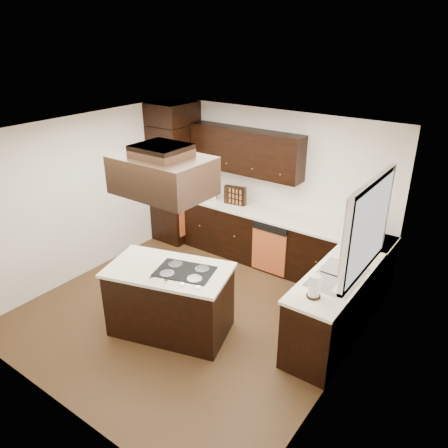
% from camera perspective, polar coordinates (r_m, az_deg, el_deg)
% --- Properties ---
extents(floor, '(4.20, 4.20, 0.02)m').
position_cam_1_polar(floor, '(6.27, -4.02, -11.35)').
color(floor, brown).
rests_on(floor, ground).
extents(ceiling, '(4.20, 4.20, 0.02)m').
position_cam_1_polar(ceiling, '(5.22, -4.84, 11.74)').
color(ceiling, white).
rests_on(ceiling, ground).
extents(wall_back, '(4.20, 0.02, 2.50)m').
position_cam_1_polar(wall_back, '(7.24, 6.36, 4.92)').
color(wall_back, white).
rests_on(wall_back, ground).
extents(wall_front, '(4.20, 0.02, 2.50)m').
position_cam_1_polar(wall_front, '(4.45, -22.31, -10.26)').
color(wall_front, white).
rests_on(wall_front, ground).
extents(wall_left, '(0.02, 4.20, 2.50)m').
position_cam_1_polar(wall_left, '(7.08, -17.66, 3.42)').
color(wall_left, white).
rests_on(wall_left, ground).
extents(wall_right, '(0.02, 4.20, 2.50)m').
position_cam_1_polar(wall_right, '(4.71, 15.93, -7.25)').
color(wall_right, white).
rests_on(wall_right, ground).
extents(oven_column, '(0.65, 0.75, 2.12)m').
position_cam_1_polar(oven_column, '(7.98, -6.34, 5.32)').
color(oven_column, black).
rests_on(oven_column, floor).
extents(wall_oven_face, '(0.05, 0.62, 0.78)m').
position_cam_1_polar(wall_oven_face, '(7.74, -4.41, 5.26)').
color(wall_oven_face, '#D96231').
rests_on(wall_oven_face, oven_column).
extents(base_cabinets_back, '(2.93, 0.60, 0.88)m').
position_cam_1_polar(base_cabinets_back, '(7.29, 5.10, -1.80)').
color(base_cabinets_back, black).
rests_on(base_cabinets_back, floor).
extents(base_cabinets_right, '(0.60, 2.40, 0.88)m').
position_cam_1_polar(base_cabinets_right, '(5.94, 15.38, -9.25)').
color(base_cabinets_right, black).
rests_on(base_cabinets_right, floor).
extents(countertop_back, '(2.93, 0.63, 0.04)m').
position_cam_1_polar(countertop_back, '(7.09, 5.17, 1.50)').
color(countertop_back, white).
rests_on(countertop_back, base_cabinets_back).
extents(countertop_right, '(0.63, 2.40, 0.04)m').
position_cam_1_polar(countertop_right, '(5.71, 15.74, -5.35)').
color(countertop_right, white).
rests_on(countertop_right, base_cabinets_right).
extents(upper_cabinets, '(2.00, 0.34, 0.72)m').
position_cam_1_polar(upper_cabinets, '(7.14, 2.81, 9.46)').
color(upper_cabinets, black).
rests_on(upper_cabinets, wall_back).
extents(dishwasher_front, '(0.60, 0.05, 0.72)m').
position_cam_1_polar(dishwasher_front, '(6.95, 5.90, -3.61)').
color(dishwasher_front, '#D96231').
rests_on(dishwasher_front, floor).
extents(window_frame, '(0.06, 1.32, 1.12)m').
position_cam_1_polar(window_frame, '(5.01, 18.28, -0.41)').
color(window_frame, white).
rests_on(window_frame, wall_right).
extents(window_pane, '(0.00, 1.20, 1.00)m').
position_cam_1_polar(window_pane, '(5.00, 18.58, -0.49)').
color(window_pane, white).
rests_on(window_pane, wall_right).
extents(curtain_left, '(0.02, 0.34, 0.90)m').
position_cam_1_polar(curtain_left, '(4.64, 15.99, -1.44)').
color(curtain_left, '#FCDFC7').
rests_on(curtain_left, wall_right).
extents(curtain_right, '(0.02, 0.34, 0.90)m').
position_cam_1_polar(curtain_right, '(5.38, 19.19, 1.76)').
color(curtain_right, '#FCDFC7').
rests_on(curtain_right, wall_right).
extents(sink_rim, '(0.52, 0.84, 0.01)m').
position_cam_1_polar(sink_rim, '(5.41, 14.57, -6.71)').
color(sink_rim, silver).
rests_on(sink_rim, countertop_right).
extents(island, '(1.63, 1.19, 0.88)m').
position_cam_1_polar(island, '(5.71, -7.04, -9.98)').
color(island, black).
rests_on(island, floor).
extents(island_top, '(1.70, 1.25, 0.04)m').
position_cam_1_polar(island_top, '(5.46, -7.28, -6.00)').
color(island_top, white).
rests_on(island_top, island).
extents(cooktop, '(0.80, 0.64, 0.01)m').
position_cam_1_polar(cooktop, '(5.37, -5.15, -6.18)').
color(cooktop, black).
rests_on(cooktop, island_top).
extents(range_hood, '(1.05, 0.72, 0.42)m').
position_cam_1_polar(range_hood, '(4.85, -8.00, 6.32)').
color(range_hood, black).
rests_on(range_hood, ceiling).
extents(hood_duct, '(0.55, 0.50, 0.13)m').
position_cam_1_polar(hood_duct, '(4.78, -8.19, 9.46)').
color(hood_duct, black).
rests_on(hood_duct, ceiling).
extents(blender_base, '(0.15, 0.15, 0.10)m').
position_cam_1_polar(blender_base, '(7.50, -1.34, 3.48)').
color(blender_base, silver).
rests_on(blender_base, countertop_back).
extents(blender_pitcher, '(0.13, 0.13, 0.26)m').
position_cam_1_polar(blender_pitcher, '(7.44, -1.35, 4.77)').
color(blender_pitcher, silver).
rests_on(blender_pitcher, blender_base).
extents(spice_rack, '(0.38, 0.16, 0.31)m').
position_cam_1_polar(spice_rack, '(7.30, 1.47, 3.76)').
color(spice_rack, black).
rests_on(spice_rack, countertop_back).
extents(mixing_bowl, '(0.34, 0.34, 0.07)m').
position_cam_1_polar(mixing_bowl, '(7.61, -2.06, 3.67)').
color(mixing_bowl, white).
rests_on(mixing_bowl, countertop_back).
extents(soap_bottle, '(0.10, 0.10, 0.17)m').
position_cam_1_polar(soap_bottle, '(5.88, 16.41, -3.35)').
color(soap_bottle, white).
rests_on(soap_bottle, countertop_right).
extents(paper_towel, '(0.15, 0.15, 0.27)m').
position_cam_1_polar(paper_towel, '(4.91, 11.71, -7.98)').
color(paper_towel, white).
rests_on(paper_towel, countertop_right).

